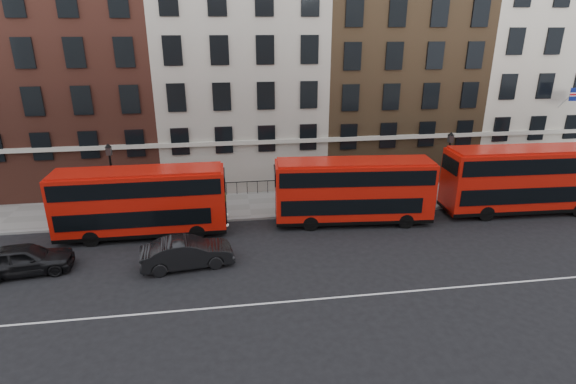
{
  "coord_description": "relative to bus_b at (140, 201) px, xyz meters",
  "views": [
    {
      "loc": [
        -1.65,
        -20.17,
        12.45
      ],
      "look_at": [
        2.07,
        5.0,
        3.0
      ],
      "focal_mm": 28.0,
      "sensor_mm": 36.0,
      "label": 1
    }
  ],
  "objects": [
    {
      "name": "ground",
      "position": [
        6.89,
        -6.56,
        -2.32
      ],
      "size": [
        120.0,
        120.0,
        0.0
      ],
      "primitive_type": "plane",
      "color": "black",
      "rests_on": "ground"
    },
    {
      "name": "pavement",
      "position": [
        6.89,
        3.94,
        -2.25
      ],
      "size": [
        80.0,
        5.0,
        0.15
      ],
      "primitive_type": "cube",
      "color": "gray",
      "rests_on": "ground"
    },
    {
      "name": "kerb",
      "position": [
        6.89,
        1.44,
        -2.24
      ],
      "size": [
        80.0,
        0.3,
        0.16
      ],
      "primitive_type": "cube",
      "color": "gray",
      "rests_on": "ground"
    },
    {
      "name": "road_centre_line",
      "position": [
        6.89,
        -8.56,
        -2.32
      ],
      "size": [
        70.0,
        0.12,
        0.01
      ],
      "primitive_type": "cube",
      "color": "white",
      "rests_on": "ground"
    },
    {
      "name": "building_terrace",
      "position": [
        6.58,
        11.32,
        7.92
      ],
      "size": [
        64.0,
        11.95,
        22.0
      ],
      "color": "beige",
      "rests_on": "ground"
    },
    {
      "name": "bus_b",
      "position": [
        0.0,
        0.0,
        0.0
      ],
      "size": [
        10.32,
        2.52,
        4.33
      ],
      "rotation": [
        0.0,
        0.0,
        -0.0
      ],
      "color": "red",
      "rests_on": "ground"
    },
    {
      "name": "bus_c",
      "position": [
        13.51,
        0.0,
        0.01
      ],
      "size": [
        10.5,
        3.33,
        4.34
      ],
      "rotation": [
        0.0,
        0.0,
        -0.08
      ],
      "color": "red",
      "rests_on": "ground"
    },
    {
      "name": "bus_d",
      "position": [
        25.77,
        0.0,
        0.2
      ],
      "size": [
        11.29,
        3.13,
        4.7
      ],
      "rotation": [
        0.0,
        0.0,
        -0.04
      ],
      "color": "red",
      "rests_on": "ground"
    },
    {
      "name": "car_rear",
      "position": [
        -5.53,
        -3.84,
        -1.5
      ],
      "size": [
        5.03,
        2.53,
        1.64
      ],
      "primitive_type": "imported",
      "rotation": [
        0.0,
        0.0,
        1.7
      ],
      "color": "black",
      "rests_on": "ground"
    },
    {
      "name": "car_front",
      "position": [
        2.98,
        -4.37,
        -1.5
      ],
      "size": [
        5.17,
        2.4,
        1.64
      ],
      "primitive_type": "imported",
      "rotation": [
        0.0,
        0.0,
        1.71
      ],
      "color": "black",
      "rests_on": "ground"
    },
    {
      "name": "lamp_post_left",
      "position": [
        -1.99,
        2.23,
        0.76
      ],
      "size": [
        0.44,
        0.44,
        5.33
      ],
      "color": "black",
      "rests_on": "pavement"
    },
    {
      "name": "lamp_post_right",
      "position": [
        21.08,
        2.15,
        0.76
      ],
      "size": [
        0.44,
        0.44,
        5.33
      ],
      "color": "black",
      "rests_on": "pavement"
    },
    {
      "name": "traffic_light",
      "position": [
        31.02,
        2.14,
        0.12
      ],
      "size": [
        0.25,
        0.45,
        3.27
      ],
      "color": "black",
      "rests_on": "pavement"
    },
    {
      "name": "iron_railings",
      "position": [
        6.89,
        6.14,
        -1.67
      ],
      "size": [
        6.6,
        0.06,
        1.0
      ],
      "primitive_type": null,
      "color": "black",
      "rests_on": "pavement"
    }
  ]
}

